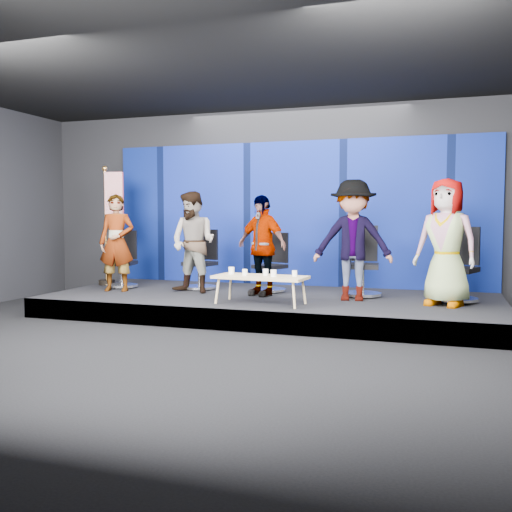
{
  "coord_description": "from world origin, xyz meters",
  "views": [
    {
      "loc": [
        2.6,
        -6.1,
        1.55
      ],
      "look_at": [
        -0.22,
        2.4,
        0.93
      ],
      "focal_mm": 40.0,
      "sensor_mm": 36.0,
      "label": 1
    }
  ],
  "objects_px": {
    "panelist_b": "(193,242)",
    "panelist_c": "(262,245)",
    "chair_a": "(123,269)",
    "mug_d": "(274,273)",
    "panelist_a": "(117,243)",
    "flag_stand": "(111,222)",
    "mug_a": "(231,270)",
    "panelist_d": "(353,240)",
    "chair_d": "(362,273)",
    "chair_b": "(202,269)",
    "coffee_table": "(260,278)",
    "chair_e": "(459,277)",
    "mug_e": "(295,273)",
    "panelist_e": "(446,242)",
    "mug_b": "(245,272)",
    "mug_c": "(266,272)",
    "chair_c": "(272,272)"
  },
  "relations": [
    {
      "from": "panelist_c",
      "to": "panelist_d",
      "type": "xyz_separation_m",
      "value": [
        1.44,
        -0.06,
        0.1
      ]
    },
    {
      "from": "chair_b",
      "to": "flag_stand",
      "type": "distance_m",
      "value": 1.95
    },
    {
      "from": "panelist_a",
      "to": "coffee_table",
      "type": "xyz_separation_m",
      "value": [
        2.72,
        -0.61,
        -0.44
      ]
    },
    {
      "from": "coffee_table",
      "to": "mug_a",
      "type": "bearing_deg",
      "value": 167.99
    },
    {
      "from": "mug_a",
      "to": "panelist_d",
      "type": "bearing_deg",
      "value": 22.37
    },
    {
      "from": "chair_c",
      "to": "panelist_e",
      "type": "bearing_deg",
      "value": 9.22
    },
    {
      "from": "chair_b",
      "to": "panelist_c",
      "type": "xyz_separation_m",
      "value": [
        1.23,
        -0.45,
        0.46
      ]
    },
    {
      "from": "coffee_table",
      "to": "flag_stand",
      "type": "xyz_separation_m",
      "value": [
        -3.26,
        1.3,
        0.77
      ]
    },
    {
      "from": "panelist_c",
      "to": "panelist_e",
      "type": "relative_size",
      "value": 0.89
    },
    {
      "from": "mug_a",
      "to": "mug_c",
      "type": "xyz_separation_m",
      "value": [
        0.54,
        -0.04,
        -0.01
      ]
    },
    {
      "from": "chair_a",
      "to": "mug_a",
      "type": "distance_m",
      "value": 2.61
    },
    {
      "from": "panelist_a",
      "to": "chair_a",
      "type": "bearing_deg",
      "value": 98.5
    },
    {
      "from": "panelist_b",
      "to": "mug_a",
      "type": "relative_size",
      "value": 16.21
    },
    {
      "from": "chair_b",
      "to": "flag_stand",
      "type": "bearing_deg",
      "value": -169.45
    },
    {
      "from": "panelist_c",
      "to": "mug_c",
      "type": "relative_size",
      "value": 17.22
    },
    {
      "from": "chair_a",
      "to": "flag_stand",
      "type": "height_order",
      "value": "flag_stand"
    },
    {
      "from": "chair_c",
      "to": "mug_c",
      "type": "xyz_separation_m",
      "value": [
        0.29,
        -1.28,
        0.13
      ]
    },
    {
      "from": "flag_stand",
      "to": "chair_d",
      "type": "bearing_deg",
      "value": -7.82
    },
    {
      "from": "panelist_a",
      "to": "flag_stand",
      "type": "relative_size",
      "value": 0.75
    },
    {
      "from": "chair_b",
      "to": "coffee_table",
      "type": "relative_size",
      "value": 0.75
    },
    {
      "from": "mug_a",
      "to": "flag_stand",
      "type": "height_order",
      "value": "flag_stand"
    },
    {
      "from": "mug_e",
      "to": "chair_e",
      "type": "bearing_deg",
      "value": 26.37
    },
    {
      "from": "chair_d",
      "to": "mug_a",
      "type": "height_order",
      "value": "chair_d"
    },
    {
      "from": "mug_d",
      "to": "flag_stand",
      "type": "distance_m",
      "value": 3.79
    },
    {
      "from": "chair_a",
      "to": "mug_d",
      "type": "height_order",
      "value": "chair_a"
    },
    {
      "from": "chair_e",
      "to": "mug_e",
      "type": "height_order",
      "value": "chair_e"
    },
    {
      "from": "panelist_b",
      "to": "panelist_c",
      "type": "relative_size",
      "value": 1.04
    },
    {
      "from": "chair_e",
      "to": "panelist_e",
      "type": "relative_size",
      "value": 0.62
    },
    {
      "from": "mug_d",
      "to": "mug_a",
      "type": "bearing_deg",
      "value": 167.46
    },
    {
      "from": "mug_a",
      "to": "mug_d",
      "type": "relative_size",
      "value": 1.05
    },
    {
      "from": "mug_b",
      "to": "panelist_b",
      "type": "bearing_deg",
      "value": 145.12
    },
    {
      "from": "chair_b",
      "to": "chair_d",
      "type": "relative_size",
      "value": 0.92
    },
    {
      "from": "coffee_table",
      "to": "mug_a",
      "type": "relative_size",
      "value": 13.3
    },
    {
      "from": "panelist_a",
      "to": "panelist_c",
      "type": "xyz_separation_m",
      "value": [
        2.47,
        0.24,
        -0.02
      ]
    },
    {
      "from": "chair_d",
      "to": "flag_stand",
      "type": "relative_size",
      "value": 0.51
    },
    {
      "from": "chair_b",
      "to": "panelist_d",
      "type": "xyz_separation_m",
      "value": [
        2.67,
        -0.51,
        0.56
      ]
    },
    {
      "from": "mug_d",
      "to": "flag_stand",
      "type": "relative_size",
      "value": 0.04
    },
    {
      "from": "chair_a",
      "to": "mug_e",
      "type": "bearing_deg",
      "value": -29.11
    },
    {
      "from": "chair_e",
      "to": "panelist_d",
      "type": "bearing_deg",
      "value": -144.65
    },
    {
      "from": "chair_b",
      "to": "mug_b",
      "type": "distance_m",
      "value": 1.82
    },
    {
      "from": "chair_b",
      "to": "chair_c",
      "type": "bearing_deg",
      "value": 12.94
    },
    {
      "from": "panelist_d",
      "to": "flag_stand",
      "type": "xyz_separation_m",
      "value": [
        -4.45,
        0.51,
        0.25
      ]
    },
    {
      "from": "chair_e",
      "to": "coffee_table",
      "type": "relative_size",
      "value": 0.81
    },
    {
      "from": "chair_a",
      "to": "chair_c",
      "type": "height_order",
      "value": "chair_a"
    },
    {
      "from": "panelist_b",
      "to": "panelist_e",
      "type": "distance_m",
      "value": 3.91
    },
    {
      "from": "panelist_d",
      "to": "mug_e",
      "type": "distance_m",
      "value": 1.1
    },
    {
      "from": "panelist_b",
      "to": "mug_e",
      "type": "xyz_separation_m",
      "value": [
        1.89,
        -0.73,
        -0.38
      ]
    },
    {
      "from": "panelist_c",
      "to": "mug_c",
      "type": "distance_m",
      "value": 0.91
    },
    {
      "from": "chair_b",
      "to": "chair_c",
      "type": "distance_m",
      "value": 1.25
    },
    {
      "from": "panelist_e",
      "to": "panelist_c",
      "type": "bearing_deg",
      "value": -161.86
    }
  ]
}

